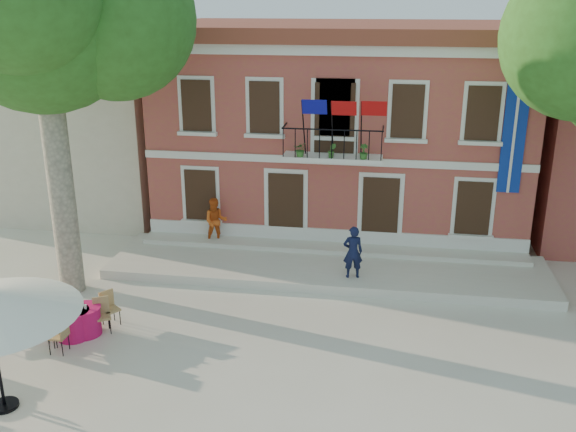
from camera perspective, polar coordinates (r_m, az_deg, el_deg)
The scene contains 9 objects.
ground at distance 17.27m, azimuth -4.77°, elevation -10.41°, with size 90.00×90.00×0.00m, color beige.
main_building at distance 25.06m, azimuth 4.95°, elevation 8.19°, with size 13.50×9.59×7.50m.
neighbor_west at distance 29.28m, azimuth -18.18°, elevation 7.78°, with size 9.40×9.40×6.40m.
terrace at distance 20.79m, azimuth 3.48°, elevation -4.59°, with size 14.00×3.40×0.30m, color silver.
plane_tree_west at distance 18.85m, azimuth -21.20°, elevation 16.62°, with size 5.58×5.58×10.96m.
pedestrian_navy at distance 19.50m, azimuth 5.79°, elevation -3.21°, with size 0.60×0.39×1.64m, color #0F1534.
pedestrian_orange at distance 22.13m, azimuth -6.44°, elevation -0.47°, with size 0.80×0.62×1.64m, color #DC5719.
cafe_table_1 at distance 17.77m, azimuth -18.59°, elevation -8.96°, with size 1.87×1.63×0.95m.
cafe_table_3 at distance 17.84m, azimuth -17.64°, elevation -8.77°, with size 1.53×1.76×0.95m.
Camera 1 is at (3.77, -14.56, 8.49)m, focal length 40.00 mm.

